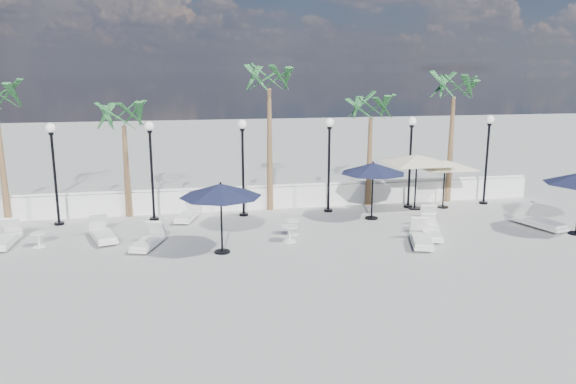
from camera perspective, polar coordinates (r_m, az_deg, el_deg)
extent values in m
plane|color=#A0A09A|center=(16.43, -1.86, -8.12)|extent=(100.00, 100.00, 0.00)
cube|color=white|center=(23.44, -4.82, -0.72)|extent=(26.00, 0.30, 0.90)
cube|color=white|center=(23.32, -4.84, 0.52)|extent=(26.00, 0.12, 0.08)
cylinder|color=black|center=(22.90, -22.22, -2.97)|extent=(0.36, 0.36, 0.10)
cylinder|color=black|center=(22.53, -22.57, 1.20)|extent=(0.10, 0.10, 3.50)
cylinder|color=black|center=(22.29, -22.93, 5.49)|extent=(0.18, 0.18, 0.10)
sphere|color=white|center=(22.27, -22.98, 6.03)|extent=(0.36, 0.36, 0.36)
cylinder|color=black|center=(22.46, -13.43, -2.66)|extent=(0.36, 0.36, 0.10)
cylinder|color=black|center=(22.09, -13.65, 1.60)|extent=(0.10, 0.10, 3.50)
cylinder|color=black|center=(21.84, -13.88, 5.99)|extent=(0.18, 0.18, 0.10)
sphere|color=white|center=(21.82, -13.91, 6.54)|extent=(0.36, 0.36, 0.36)
cylinder|color=black|center=(22.57, -4.52, -2.28)|extent=(0.36, 0.36, 0.10)
cylinder|color=black|center=(22.20, -4.59, 1.97)|extent=(0.10, 0.10, 3.50)
cylinder|color=black|center=(21.95, -4.67, 6.34)|extent=(0.18, 0.18, 0.10)
sphere|color=white|center=(21.93, -4.68, 6.88)|extent=(0.36, 0.36, 0.36)
cylinder|color=black|center=(23.21, 4.10, -1.86)|extent=(0.36, 0.36, 0.10)
cylinder|color=black|center=(22.85, 4.17, 2.28)|extent=(0.10, 0.10, 3.50)
cylinder|color=black|center=(22.61, 4.24, 6.52)|extent=(0.18, 0.18, 0.10)
sphere|color=white|center=(22.59, 4.24, 7.05)|extent=(0.36, 0.36, 0.36)
cylinder|color=black|center=(24.34, 12.09, -1.43)|extent=(0.36, 0.36, 0.10)
cylinder|color=black|center=(23.99, 12.27, 2.52)|extent=(0.10, 0.10, 3.50)
cylinder|color=black|center=(23.77, 12.46, 6.55)|extent=(0.18, 0.18, 0.10)
sphere|color=white|center=(23.75, 12.48, 7.06)|extent=(0.36, 0.36, 0.36)
cylinder|color=black|center=(25.89, 19.23, -1.02)|extent=(0.36, 0.36, 0.10)
cylinder|color=black|center=(25.57, 19.50, 2.68)|extent=(0.10, 0.10, 3.50)
cylinder|color=black|center=(25.36, 19.78, 6.47)|extent=(0.18, 0.18, 0.10)
sphere|color=white|center=(25.34, 19.82, 6.94)|extent=(0.36, 0.36, 0.36)
cone|color=brown|center=(23.70, -27.03, 2.42)|extent=(0.28, 0.28, 4.40)
cone|color=brown|center=(22.93, -16.07, 1.99)|extent=(0.28, 0.28, 3.60)
cone|color=brown|center=(23.02, -1.88, 4.27)|extent=(0.28, 0.28, 5.00)
cone|color=brown|center=(24.16, 8.27, 3.10)|extent=(0.28, 0.28, 3.80)
cone|color=brown|center=(25.56, 16.17, 4.15)|extent=(0.28, 0.28, 4.60)
cube|color=silver|center=(20.89, -26.80, -4.54)|extent=(0.68, 1.89, 0.10)
cube|color=silver|center=(20.63, -27.03, -4.44)|extent=(0.62, 1.28, 0.10)
cube|color=silver|center=(21.49, -26.30, -3.01)|extent=(0.60, 0.46, 0.58)
cube|color=silver|center=(20.27, -18.29, -4.28)|extent=(1.20, 2.02, 0.10)
cube|color=silver|center=(20.00, -18.17, -4.16)|extent=(0.97, 1.42, 0.10)
cube|color=silver|center=(20.91, -18.77, -2.72)|extent=(0.71, 0.62, 0.60)
cube|color=silver|center=(22.12, -10.16, -2.49)|extent=(1.08, 1.85, 0.10)
cube|color=silver|center=(21.88, -10.34, -2.39)|extent=(0.88, 1.30, 0.10)
cube|color=silver|center=(22.70, -9.69, -1.18)|extent=(0.65, 0.56, 0.55)
cube|color=silver|center=(19.06, -14.03, -5.12)|extent=(1.15, 1.85, 0.09)
cube|color=silver|center=(18.82, -14.33, -5.03)|extent=(0.92, 1.30, 0.09)
cube|color=silver|center=(19.59, -13.29, -3.53)|extent=(0.66, 0.58, 0.55)
cube|color=silver|center=(19.26, 13.38, -4.86)|extent=(1.19, 2.00, 0.10)
cube|color=silver|center=(18.99, 13.48, -4.76)|extent=(0.96, 1.40, 0.10)
cube|color=silver|center=(19.89, 13.20, -3.17)|extent=(0.70, 0.61, 0.59)
cube|color=silver|center=(20.15, 14.26, -4.17)|extent=(1.00, 1.82, 0.09)
cube|color=silver|center=(19.90, 14.39, -4.08)|extent=(0.82, 1.27, 0.09)
cube|color=silver|center=(20.72, 13.95, -2.70)|extent=(0.63, 0.53, 0.54)
cube|color=silver|center=(21.10, 14.15, -3.39)|extent=(1.26, 1.97, 0.10)
cube|color=silver|center=(20.82, 14.21, -3.28)|extent=(1.01, 1.39, 0.10)
cube|color=silver|center=(21.73, 14.08, -1.90)|extent=(0.71, 0.63, 0.58)
cube|color=silver|center=(22.69, 24.20, -2.98)|extent=(1.18, 2.10, 0.11)
cube|color=silver|center=(22.50, 24.75, -2.85)|extent=(0.97, 1.46, 0.11)
cube|color=silver|center=(23.09, 22.74, -1.58)|extent=(0.73, 0.62, 0.62)
cylinder|color=silver|center=(20.38, -23.94, -5.07)|extent=(0.38, 0.38, 0.03)
cylinder|color=silver|center=(20.32, -24.00, -4.50)|extent=(0.06, 0.06, 0.45)
cylinder|color=silver|center=(20.26, -24.05, -3.86)|extent=(0.49, 0.49, 0.03)
cylinder|color=silver|center=(19.18, 0.15, -5.01)|extent=(0.44, 0.44, 0.03)
cylinder|color=silver|center=(19.11, 0.16, -4.31)|extent=(0.07, 0.07, 0.53)
cylinder|color=silver|center=(19.03, 0.16, -3.51)|extent=(0.57, 0.57, 0.03)
cylinder|color=silver|center=(20.02, 0.43, -4.26)|extent=(0.42, 0.42, 0.03)
cylinder|color=silver|center=(19.96, 0.43, -3.61)|extent=(0.06, 0.06, 0.50)
cylinder|color=silver|center=(19.88, 0.44, -2.89)|extent=(0.54, 0.54, 0.03)
cylinder|color=black|center=(18.19, -6.69, -6.05)|extent=(0.51, 0.51, 0.05)
cylinder|color=black|center=(17.88, -6.78, -2.77)|extent=(0.06, 0.06, 2.21)
cone|color=black|center=(17.66, -6.86, 0.18)|extent=(2.62, 2.62, 0.41)
sphere|color=black|center=(17.61, -6.87, 0.90)|extent=(0.07, 0.07, 0.07)
cylinder|color=black|center=(22.28, 8.47, -2.63)|extent=(0.51, 0.51, 0.05)
cylinder|color=black|center=(22.03, 8.56, 0.04)|extent=(0.06, 0.06, 2.18)
cone|color=black|center=(21.85, 8.64, 2.41)|extent=(2.54, 2.54, 0.41)
sphere|color=black|center=(21.81, 8.66, 3.00)|extent=(0.07, 0.07, 0.07)
cylinder|color=black|center=(22.49, 27.19, -3.76)|extent=(0.51, 0.51, 0.06)
cylinder|color=black|center=(24.14, 12.73, -1.62)|extent=(0.51, 0.51, 0.06)
cylinder|color=black|center=(23.90, 12.85, 0.95)|extent=(0.07, 0.07, 2.27)
pyramid|color=beige|center=(23.70, 12.99, 3.70)|extent=(5.03, 5.03, 0.35)
cylinder|color=black|center=(24.67, 15.43, -1.47)|extent=(0.46, 0.46, 0.05)
cylinder|color=black|center=(24.46, 15.56, 0.75)|extent=(0.06, 0.06, 2.01)
pyramid|color=beige|center=(24.29, 15.70, 3.12)|extent=(4.36, 4.36, 0.31)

